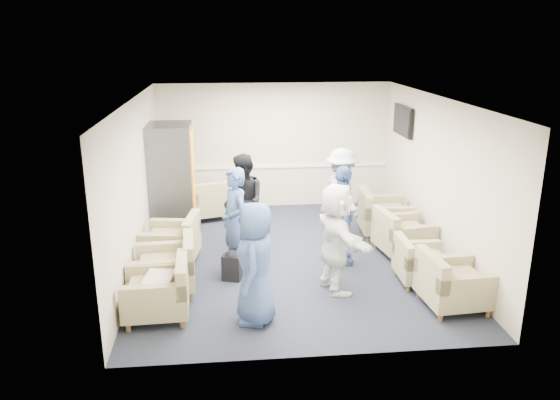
{
  "coord_description": "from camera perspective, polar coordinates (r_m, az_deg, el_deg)",
  "views": [
    {
      "loc": [
        -1.04,
        -8.6,
        3.69
      ],
      "look_at": [
        -0.15,
        0.2,
        0.98
      ],
      "focal_mm": 35.0,
      "sensor_mm": 36.0,
      "label": 1
    }
  ],
  "objects": [
    {
      "name": "tv",
      "position": [
        11.09,
        12.72,
        8.08
      ],
      "size": [
        0.1,
        1.0,
        0.58
      ],
      "color": "black",
      "rests_on": "right_wall"
    },
    {
      "name": "person_back_right",
      "position": [
        10.16,
        6.44,
        0.67
      ],
      "size": [
        0.9,
        1.23,
        1.7
      ],
      "primitive_type": "imported",
      "rotation": [
        0.0,
        0.0,
        1.84
      ],
      "color": "beige",
      "rests_on": "floor"
    },
    {
      "name": "armchair_right_midfar",
      "position": [
        9.68,
        12.47,
        -3.66
      ],
      "size": [
        0.97,
        0.97,
        0.68
      ],
      "rotation": [
        0.0,
        0.0,
        1.73
      ],
      "color": "#8E855C",
      "rests_on": "floor"
    },
    {
      "name": "chair_rail",
      "position": [
        11.96,
        -0.6,
        3.53
      ],
      "size": [
        4.98,
        0.04,
        0.06
      ],
      "primitive_type": "cube",
      "color": "white",
      "rests_on": "back_wall"
    },
    {
      "name": "person_mid_right",
      "position": [
        8.99,
        6.5,
        -1.61
      ],
      "size": [
        0.46,
        1.0,
        1.67
      ],
      "primitive_type": "imported",
      "rotation": [
        0.0,
        0.0,
        1.51
      ],
      "color": "#39538A",
      "rests_on": "floor"
    },
    {
      "name": "person_front_right",
      "position": [
        8.03,
        5.88,
        -3.96
      ],
      "size": [
        0.8,
        1.61,
        1.66
      ],
      "primitive_type": "imported",
      "rotation": [
        0.0,
        0.0,
        1.78
      ],
      "color": "white",
      "rests_on": "floor"
    },
    {
      "name": "left_wall",
      "position": [
        9.04,
        -14.85,
        1.42
      ],
      "size": [
        0.02,
        6.0,
        2.7
      ],
      "primitive_type": "cube",
      "color": "beige",
      "rests_on": "floor"
    },
    {
      "name": "floor",
      "position": [
        9.42,
        1.06,
        -6.05
      ],
      "size": [
        6.0,
        6.0,
        0.0
      ],
      "primitive_type": "plane",
      "color": "black",
      "rests_on": "ground"
    },
    {
      "name": "person_mid_left",
      "position": [
        8.61,
        -4.75,
        -2.24
      ],
      "size": [
        0.62,
        0.74,
        1.72
      ],
      "primitive_type": "imported",
      "rotation": [
        0.0,
        0.0,
        -1.19
      ],
      "color": "#39538A",
      "rests_on": "floor"
    },
    {
      "name": "armchair_right_far",
      "position": [
        10.55,
        10.53,
        -1.67
      ],
      "size": [
        0.97,
        0.97,
        0.73
      ],
      "rotation": [
        0.0,
        0.0,
        1.5
      ],
      "color": "#8E855C",
      "rests_on": "floor"
    },
    {
      "name": "armchair_corner",
      "position": [
        11.39,
        -7.52,
        -0.19
      ],
      "size": [
        1.1,
        1.1,
        0.7
      ],
      "rotation": [
        0.0,
        0.0,
        3.45
      ],
      "color": "#8E855C",
      "rests_on": "floor"
    },
    {
      "name": "armchair_right_near",
      "position": [
        8.04,
        17.37,
        -8.46
      ],
      "size": [
        0.91,
        0.91,
        0.68
      ],
      "rotation": [
        0.0,
        0.0,
        1.64
      ],
      "color": "#8E855C",
      "rests_on": "floor"
    },
    {
      "name": "armchair_left_far",
      "position": [
        9.29,
        -10.97,
        -4.42
      ],
      "size": [
        0.98,
        0.98,
        0.69
      ],
      "rotation": [
        0.0,
        0.0,
        -1.72
      ],
      "color": "#8E855C",
      "rests_on": "floor"
    },
    {
      "name": "front_wall",
      "position": [
        6.16,
        4.41,
        -5.37
      ],
      "size": [
        5.0,
        0.02,
        2.7
      ],
      "primitive_type": "cube",
      "color": "beige",
      "rests_on": "floor"
    },
    {
      "name": "back_wall",
      "position": [
        11.88,
        -0.61,
        5.66
      ],
      "size": [
        5.0,
        0.02,
        2.7
      ],
      "primitive_type": "cube",
      "color": "beige",
      "rests_on": "floor"
    },
    {
      "name": "armchair_left_mid",
      "position": [
        8.31,
        -11.52,
        -7.09
      ],
      "size": [
        0.92,
        0.92,
        0.69
      ],
      "rotation": [
        0.0,
        0.0,
        -1.51
      ],
      "color": "#8E855C",
      "rests_on": "floor"
    },
    {
      "name": "person_back_left",
      "position": [
        9.65,
        -3.83,
        -0.17
      ],
      "size": [
        0.9,
        1.0,
        1.69
      ],
      "primitive_type": "imported",
      "rotation": [
        0.0,
        0.0,
        -1.19
      ],
      "color": "black",
      "rests_on": "floor"
    },
    {
      "name": "backpack",
      "position": [
        8.56,
        -5.05,
        -6.73
      ],
      "size": [
        0.34,
        0.28,
        0.49
      ],
      "rotation": [
        0.0,
        0.0,
        -0.31
      ],
      "color": "black",
      "rests_on": "floor"
    },
    {
      "name": "right_wall",
      "position": [
        9.59,
        16.11,
        2.21
      ],
      "size": [
        0.02,
        6.0,
        2.7
      ],
      "primitive_type": "cube",
      "color": "beige",
      "rests_on": "floor"
    },
    {
      "name": "pillow",
      "position": [
        7.54,
        -12.52,
        -8.26
      ],
      "size": [
        0.44,
        0.54,
        0.14
      ],
      "primitive_type": "cube",
      "rotation": [
        0.0,
        0.0,
        -1.72
      ],
      "color": "beige",
      "rests_on": "armchair_left_near"
    },
    {
      "name": "vending_machine",
      "position": [
        10.65,
        -11.24,
        2.27
      ],
      "size": [
        0.84,
        0.98,
        2.08
      ],
      "color": "#53545C",
      "rests_on": "floor"
    },
    {
      "name": "armchair_right_midnear",
      "position": [
        8.7,
        14.36,
        -6.49
      ],
      "size": [
        0.77,
        0.77,
        0.6
      ],
      "rotation": [
        0.0,
        0.0,
        1.55
      ],
      "color": "#8E855C",
      "rests_on": "floor"
    },
    {
      "name": "person_front_left",
      "position": [
        7.14,
        -2.58,
        -6.63
      ],
      "size": [
        0.65,
        0.89,
        1.66
      ],
      "primitive_type": "imported",
      "rotation": [
        0.0,
        0.0,
        -1.74
      ],
      "color": "#39538A",
      "rests_on": "floor"
    },
    {
      "name": "armchair_left_near",
      "position": [
        7.62,
        -12.36,
        -9.49
      ],
      "size": [
        0.89,
        0.89,
        0.68
      ],
      "rotation": [
        0.0,
        0.0,
        -1.53
      ],
      "color": "#8E855C",
      "rests_on": "floor"
    },
    {
      "name": "ceiling",
      "position": [
        8.72,
        1.15,
        10.49
      ],
      "size": [
        6.0,
        6.0,
        0.0
      ],
      "primitive_type": "plane",
      "rotation": [
        3.14,
        0.0,
        0.0
      ],
      "color": "silver",
      "rests_on": "back_wall"
    }
  ]
}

